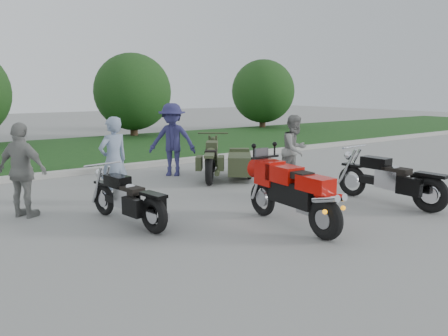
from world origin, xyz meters
TOP-DOWN VIEW (x-y plane):
  - ground at (0.00, 0.00)m, footprint 80.00×80.00m
  - curb at (0.00, 6.00)m, footprint 60.00×0.30m
  - grass_strip at (0.00, 10.15)m, footprint 60.00×8.00m
  - tree_mid_right at (4.00, 13.50)m, footprint 3.60×3.60m
  - tree_far_right at (12.00, 13.50)m, footprint 3.60×3.60m
  - sportbike_red at (0.64, -0.83)m, footprint 0.41×2.26m
  - cruiser_left at (-1.57, 0.90)m, footprint 0.63×2.13m
  - cruiser_right at (3.35, -0.91)m, footprint 0.51×2.43m
  - cruiser_sidecar at (2.09, 3.12)m, footprint 1.99×2.27m
  - person_stripe at (-1.26, 2.43)m, footprint 0.74×0.57m
  - person_grey at (3.15, 1.74)m, footprint 0.92×0.76m
  - person_denim at (1.15, 4.38)m, footprint 1.44×1.38m
  - person_back at (-2.97, 2.47)m, footprint 0.95×1.08m

SIDE VIEW (x-z plane):
  - ground at x=0.00m, z-range 0.00..0.00m
  - grass_strip at x=0.00m, z-range 0.00..0.14m
  - curb at x=0.00m, z-range 0.00..0.15m
  - cruiser_left at x=-1.57m, z-range 0.01..0.84m
  - cruiser_sidecar at x=2.09m, z-range -0.03..0.91m
  - cruiser_right at x=3.35m, z-range 0.01..0.94m
  - sportbike_red at x=0.64m, z-range 0.09..1.17m
  - person_grey at x=3.15m, z-range 0.00..1.71m
  - person_back at x=-2.97m, z-range 0.00..1.75m
  - person_stripe at x=-1.26m, z-range 0.00..1.79m
  - person_denim at x=1.15m, z-range 0.00..1.96m
  - tree_mid_right at x=4.00m, z-range 0.19..4.19m
  - tree_far_right at x=12.00m, z-range 0.19..4.19m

